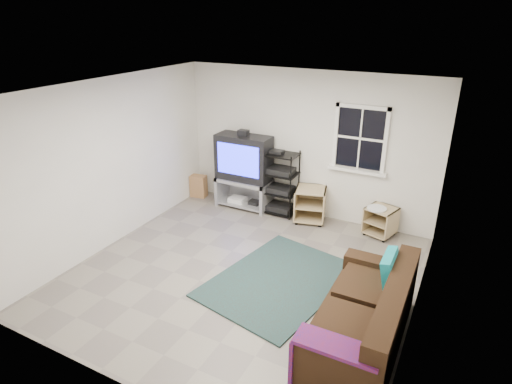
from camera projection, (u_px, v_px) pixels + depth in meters
The scene contains 8 objects.
room at pixel (360, 143), 7.02m from camera, with size 4.60×4.62×4.60m.
tv_unit at pixel (244, 166), 7.94m from camera, with size 1.02×0.51×1.51m.
av_rack at pixel (280, 187), 7.78m from camera, with size 0.60×0.43×1.20m.
side_table_left at pixel (310, 203), 7.60m from camera, with size 0.64×0.64×0.62m.
side_table_right at pixel (381, 219), 7.11m from camera, with size 0.55×0.55×0.51m.
sofa at pixel (364, 320), 4.73m from camera, with size 0.88×1.98×0.91m.
shag_rug at pixel (279, 280), 5.95m from camera, with size 1.52×2.09×0.02m, color black.
paper_bag at pixel (199, 186), 8.61m from camera, with size 0.31×0.20×0.44m, color #9C6846.
Camera 1 is at (2.56, -4.53, 3.47)m, focal length 30.00 mm.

